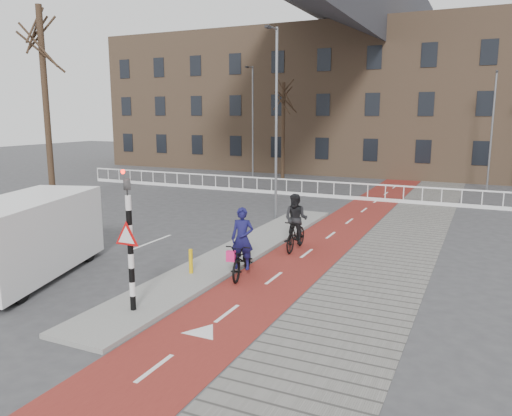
% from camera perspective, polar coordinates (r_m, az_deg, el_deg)
% --- Properties ---
extents(ground, '(120.00, 120.00, 0.00)m').
position_cam_1_polar(ground, '(14.24, -6.80, -9.52)').
color(ground, '#38383A').
rests_on(ground, ground).
extents(bike_lane, '(2.50, 60.00, 0.01)m').
position_cam_1_polar(bike_lane, '(22.59, 9.98, -1.98)').
color(bike_lane, maroon).
rests_on(bike_lane, ground).
extents(sidewalk, '(3.00, 60.00, 0.01)m').
position_cam_1_polar(sidewalk, '(22.06, 17.02, -2.60)').
color(sidewalk, slate).
rests_on(sidewalk, ground).
extents(curb_island, '(1.80, 16.00, 0.12)m').
position_cam_1_polar(curb_island, '(17.87, -1.97, -5.03)').
color(curb_island, gray).
rests_on(curb_island, ground).
extents(traffic_signal, '(0.80, 0.80, 3.68)m').
position_cam_1_polar(traffic_signal, '(12.42, -14.28, -3.20)').
color(traffic_signal, black).
rests_on(traffic_signal, curb_island).
extents(bollard, '(0.12, 0.12, 0.75)m').
position_cam_1_polar(bollard, '(15.38, -7.46, -6.05)').
color(bollard, gold).
rests_on(bollard, curb_island).
extents(cyclist_near, '(1.14, 2.17, 2.13)m').
position_cam_1_polar(cyclist_near, '(15.24, -1.56, -5.22)').
color(cyclist_near, black).
rests_on(cyclist_near, bike_lane).
extents(cyclist_far, '(0.91, 1.96, 2.08)m').
position_cam_1_polar(cyclist_far, '(18.13, 4.58, -2.19)').
color(cyclist_far, black).
rests_on(cyclist_far, bike_lane).
extents(van, '(3.79, 6.07, 2.43)m').
position_cam_1_polar(van, '(16.49, -24.96, -3.01)').
color(van, white).
rests_on(van, ground).
extents(railing, '(28.00, 0.10, 0.99)m').
position_cam_1_polar(railing, '(31.14, 1.79, 2.21)').
color(railing, silver).
rests_on(railing, ground).
extents(townhouse_row, '(46.00, 10.00, 15.90)m').
position_cam_1_polar(townhouse_row, '(44.58, 12.17, 14.22)').
color(townhouse_row, '#7F6047').
rests_on(townhouse_row, ground).
extents(tree_left, '(0.29, 0.29, 9.73)m').
position_cam_1_polar(tree_left, '(25.52, -22.80, 9.81)').
color(tree_left, black).
rests_on(tree_left, ground).
extents(tree_mid, '(0.27, 0.27, 7.21)m').
position_cam_1_polar(tree_mid, '(38.23, 3.12, 8.75)').
color(tree_mid, black).
rests_on(tree_mid, ground).
extents(streetlight_near, '(0.12, 0.12, 8.71)m').
position_cam_1_polar(streetlight_near, '(23.29, 2.33, 9.35)').
color(streetlight_near, slate).
rests_on(streetlight_near, ground).
extents(streetlight_left, '(0.12, 0.12, 8.43)m').
position_cam_1_polar(streetlight_left, '(38.74, -0.37, 9.69)').
color(streetlight_left, slate).
rests_on(streetlight_left, ground).
extents(streetlight_right, '(0.12, 0.12, 7.60)m').
position_cam_1_polar(streetlight_right, '(35.73, 25.34, 7.92)').
color(streetlight_right, slate).
rests_on(streetlight_right, ground).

